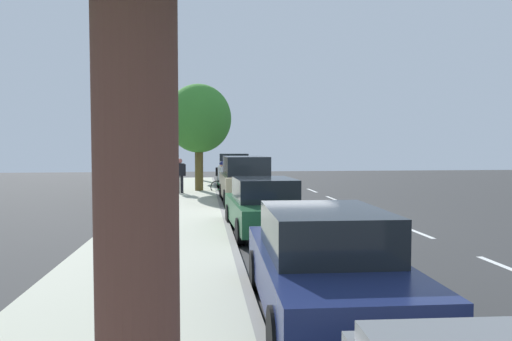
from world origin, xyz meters
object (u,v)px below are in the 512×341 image
at_px(street_tree_near_cyclist, 200,128).
at_px(pedestrian_on_phone, 180,174).
at_px(parked_sedan_green_mid, 264,206).
at_px(parked_suv_tan_second, 245,180).
at_px(parked_suv_silver_nearest, 234,169).
at_px(parked_sedan_dark_blue_far, 324,265).
at_px(bicycle_at_curb, 226,187).
at_px(street_tree_mid_block, 199,119).
at_px(cyclist_with_backpack, 221,174).

xyz_separation_m(street_tree_near_cyclist, pedestrian_on_phone, (0.90, 8.92, -2.54)).
height_order(parked_sedan_green_mid, pedestrian_on_phone, pedestrian_on_phone).
distance_m(parked_suv_tan_second, parked_sedan_green_mid, 6.69).
distance_m(parked_suv_tan_second, pedestrian_on_phone, 4.48).
height_order(parked_suv_silver_nearest, parked_sedan_dark_blue_far, parked_suv_silver_nearest).
xyz_separation_m(bicycle_at_curb, street_tree_mid_block, (1.36, -0.47, 3.45)).
bearing_deg(pedestrian_on_phone, parked_suv_tan_second, 129.40).
xyz_separation_m(parked_suv_tan_second, parked_sedan_dark_blue_far, (0.07, 13.09, -0.27)).
bearing_deg(bicycle_at_curb, street_tree_near_cyclist, -80.37).
distance_m(street_tree_mid_block, pedestrian_on_phone, 3.17).
bearing_deg(street_tree_mid_block, cyclist_with_backpack, 179.67).
bearing_deg(pedestrian_on_phone, street_tree_mid_block, -122.76).
relative_size(parked_suv_tan_second, pedestrian_on_phone, 2.84).
height_order(parked_suv_silver_nearest, parked_sedan_green_mid, parked_suv_silver_nearest).
bearing_deg(parked_sedan_green_mid, parked_suv_silver_nearest, -90.74).
xyz_separation_m(parked_suv_silver_nearest, pedestrian_on_phone, (2.97, 5.84, 0.08)).
bearing_deg(cyclist_with_backpack, parked_sedan_dark_blue_far, 92.33).
bearing_deg(street_tree_near_cyclist, bicycle_at_curb, 99.63).
xyz_separation_m(parked_suv_tan_second, pedestrian_on_phone, (2.84, -3.46, 0.08)).
height_order(bicycle_at_curb, pedestrian_on_phone, pedestrian_on_phone).
bearing_deg(street_tree_mid_block, street_tree_near_cyclist, -90.00).
bearing_deg(parked_sedan_green_mid, pedestrian_on_phone, -74.76).
bearing_deg(parked_suv_tan_second, parked_sedan_green_mid, 89.34).
relative_size(parked_suv_silver_nearest, pedestrian_on_phone, 2.87).
relative_size(parked_sedan_dark_blue_far, bicycle_at_curb, 2.79).
relative_size(parked_sedan_green_mid, cyclist_with_backpack, 2.70).
bearing_deg(street_tree_mid_block, parked_suv_tan_second, 111.79).
bearing_deg(parked_sedan_dark_blue_far, parked_sedan_green_mid, -89.97).
height_order(parked_sedan_green_mid, street_tree_mid_block, street_tree_mid_block).
bearing_deg(parked_suv_silver_nearest, parked_suv_tan_second, 89.21).
relative_size(parked_sedan_dark_blue_far, pedestrian_on_phone, 2.67).
relative_size(parked_suv_tan_second, street_tree_mid_block, 0.87).
xyz_separation_m(parked_suv_silver_nearest, parked_sedan_dark_blue_far, (0.20, 22.39, -0.27)).
distance_m(street_tree_near_cyclist, pedestrian_on_phone, 9.32).
height_order(parked_suv_tan_second, street_tree_near_cyclist, street_tree_near_cyclist).
distance_m(parked_sedan_green_mid, bicycle_at_curb, 11.08).
xyz_separation_m(parked_sedan_green_mid, cyclist_with_backpack, (0.73, -11.53, 0.25)).
relative_size(parked_suv_silver_nearest, cyclist_with_backpack, 2.90).
height_order(street_tree_near_cyclist, pedestrian_on_phone, street_tree_near_cyclist).
xyz_separation_m(parked_suv_tan_second, street_tree_near_cyclist, (1.94, -12.38, 2.62)).
bearing_deg(bicycle_at_curb, cyclist_with_backpack, -64.89).
bearing_deg(street_tree_near_cyclist, parked_sedan_green_mid, 95.59).
bearing_deg(cyclist_with_backpack, bicycle_at_curb, 115.11).
relative_size(street_tree_near_cyclist, pedestrian_on_phone, 2.84).
bearing_deg(cyclist_with_backpack, parked_suv_silver_nearest, -101.82).
relative_size(parked_suv_tan_second, parked_sedan_dark_blue_far, 1.06).
height_order(parked_suv_silver_nearest, bicycle_at_curb, parked_suv_silver_nearest).
bearing_deg(parked_sedan_dark_blue_far, bicycle_at_curb, -88.33).
relative_size(parked_suv_tan_second, parked_sedan_green_mid, 1.06).
bearing_deg(street_tree_mid_block, parked_sedan_green_mid, 99.18).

